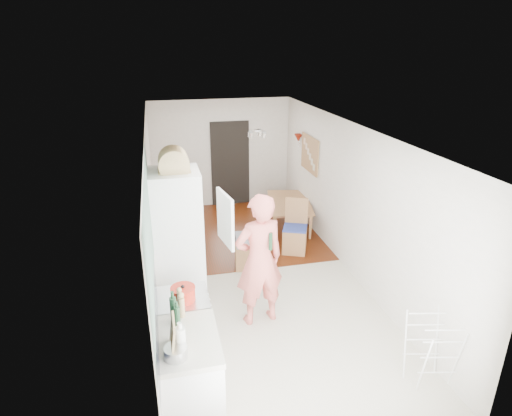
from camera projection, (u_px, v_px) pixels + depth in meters
name	position (u px, v px, depth m)	size (l,w,h in m)	color
room_shell	(256.00, 207.00, 6.75)	(3.20, 7.00, 2.50)	silver
floor	(256.00, 276.00, 7.20)	(3.20, 7.00, 0.01)	#BBB7A0
wood_floor_overlay	(236.00, 231.00, 8.88)	(3.20, 3.30, 0.01)	#551807
sage_wall_panel	(150.00, 234.00, 4.38)	(0.02, 3.00, 1.30)	slate
tile_splashback	(157.00, 323.00, 4.13)	(0.02, 1.90, 0.50)	black
doorway_recess	(230.00, 164.00, 10.04)	(0.90, 0.04, 2.00)	black
base_cabinet	(191.00, 376.00, 4.46)	(0.60, 0.90, 0.86)	white
worktop	(188.00, 340.00, 4.29)	(0.62, 0.92, 0.06)	beige
range_cooker	(185.00, 331.00, 5.13)	(0.60, 0.60, 0.88)	white
cooker_top	(183.00, 299.00, 4.97)	(0.60, 0.60, 0.04)	silver
fridge_housing	(178.00, 247.00, 5.83)	(0.66, 0.66, 2.15)	white
fridge_door	(225.00, 219.00, 5.52)	(0.56, 0.04, 0.70)	white
fridge_interior	(200.00, 212.00, 5.73)	(0.02, 0.52, 0.66)	white
pinboard	(310.00, 154.00, 8.70)	(0.03, 0.90, 0.70)	tan
pinboard_frame	(309.00, 154.00, 8.69)	(0.01, 0.94, 0.74)	#905C3E
wall_sconce	(298.00, 138.00, 9.21)	(0.18, 0.18, 0.16)	maroon
person	(259.00, 249.00, 5.68)	(0.81, 0.53, 2.23)	#DF6B61
dining_table	(290.00, 216.00, 9.09)	(1.31, 0.73, 0.46)	#905C3E
dining_chair	(295.00, 227.00, 7.85)	(0.42, 0.42, 1.01)	#905C3E
stool	(245.00, 255.00, 7.41)	(0.35, 0.35, 0.45)	#905C3E
grey_drape	(247.00, 240.00, 7.28)	(0.38, 0.38, 0.17)	slate
drying_rack	(431.00, 351.00, 4.83)	(0.43, 0.39, 0.85)	white
bread_bin	(174.00, 163.00, 5.41)	(0.41, 0.38, 0.21)	tan
red_casserole	(183.00, 294.00, 4.87)	(0.28, 0.28, 0.17)	red
steel_pan	(176.00, 352.00, 4.00)	(0.22, 0.22, 0.11)	silver
held_bottle	(271.00, 241.00, 5.53)	(0.05, 0.05, 0.24)	#1B3C23
bottle_a	(174.00, 310.00, 4.45)	(0.07, 0.07, 0.31)	#1B3C23
bottle_b	(177.00, 318.00, 4.38)	(0.06, 0.06, 0.26)	#1B3C23
bottle_c	(181.00, 339.00, 4.07)	(0.10, 0.10, 0.25)	silver
pepper_mill_front	(180.00, 300.00, 4.71)	(0.06, 0.06, 0.21)	tan
pepper_mill_back	(182.00, 307.00, 4.57)	(0.06, 0.06, 0.23)	tan
chopping_boards	(172.00, 336.00, 4.04)	(0.04, 0.25, 0.35)	tan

